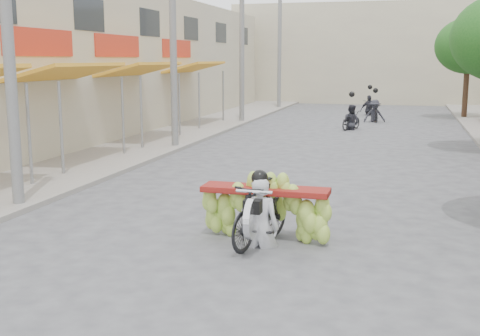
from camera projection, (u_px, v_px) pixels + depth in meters
name	position (u px, v px, depth m)	size (l,w,h in m)	color
ground	(220.00, 283.00, 8.48)	(120.00, 120.00, 0.00)	#56565B
sidewalk_left	(166.00, 135.00, 24.53)	(4.00, 60.00, 0.12)	gray
shophouse_row_left	(40.00, 62.00, 24.34)	(9.77, 40.00, 6.00)	#BAB093
far_building	(374.00, 54.00, 43.91)	(20.00, 6.00, 7.00)	#BAB093
utility_pole_near	(6.00, 13.00, 12.02)	(0.60, 0.24, 8.00)	slate
utility_pole_mid	(173.00, 32.00, 20.56)	(0.60, 0.24, 8.00)	slate
utility_pole_far	(242.00, 40.00, 29.10)	(0.60, 0.24, 8.00)	slate
utility_pole_back	(280.00, 44.00, 37.63)	(0.60, 0.24, 8.00)	slate
street_tree_far	(469.00, 46.00, 31.06)	(3.40, 3.40, 5.25)	#3A2719
banana_motorbike	(262.00, 201.00, 10.22)	(2.22, 1.99, 2.21)	black
bg_motorbike_a	(351.00, 113.00, 26.81)	(1.07, 1.57, 1.95)	black
bg_motorbike_b	(375.00, 105.00, 30.05)	(1.16, 1.61, 1.95)	black
bg_motorbike_c	(369.00, 100.00, 33.68)	(1.08, 1.52, 1.95)	black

